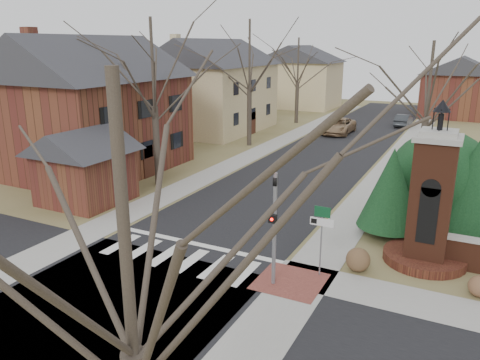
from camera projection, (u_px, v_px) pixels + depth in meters
The scene contains 28 objects.
ground at pixel (167, 266), 18.41m from camera, with size 120.00×120.00×0.00m, color brown.
main_street at pixel (328, 153), 37.25m from camera, with size 8.00×70.00×0.01m, color black.
cross_street at pixel (115, 302), 15.84m from camera, with size 120.00×8.00×0.01m, color black.
crosswalk_zone at pixel (178, 258), 19.10m from camera, with size 8.00×2.20×0.02m, color silver.
stop_bar at pixel (198, 244), 20.38m from camera, with size 8.00×0.35×0.02m, color silver.
sidewalk_right_main at pixel (396, 160), 35.00m from camera, with size 2.00×60.00×0.02m, color gray.
sidewalk_left at pixel (268, 147), 39.50m from camera, with size 2.00×60.00×0.02m, color gray.
curb_apron at pixel (290, 282), 17.19m from camera, with size 2.40×2.40×0.02m, color brown.
traffic_signal_pole at pixel (274, 218), 16.31m from camera, with size 0.28×0.41×4.50m.
sign_post at pixel (322, 227), 17.15m from camera, with size 0.90×0.07×2.75m.
brick_gate_monument at pixel (430, 211), 18.18m from camera, with size 3.20×3.20×6.47m.
house_brick_left at pixel (91, 102), 31.29m from camera, with size 9.80×11.80×9.42m.
house_stucco_left at pixel (212, 84), 46.09m from camera, with size 9.80×12.80×9.28m.
garage_left at pixel (84, 162), 25.32m from camera, with size 4.80×4.80×4.29m.
house_distant_left at pixel (299, 75), 63.52m from camera, with size 10.80×8.80×8.53m.
house_distant_right at pixel (460, 86), 55.03m from camera, with size 8.80×8.80×7.30m.
evergreen_near at pixel (391, 188), 20.64m from camera, with size 2.80×2.80×4.10m.
evergreen_mid at pixel (476, 184), 20.16m from camera, with size 3.40×3.40×4.70m.
evergreen_mass at pixel (440, 177), 21.98m from camera, with size 4.80×4.80×4.80m, color black.
bare_tree_0 at pixel (152, 57), 26.99m from camera, with size 8.05×8.05×11.15m.
bare_tree_1 at pixel (250, 48), 38.03m from camera, with size 8.40×8.40×11.64m.
bare_tree_2 at pixel (298, 57), 49.66m from camera, with size 7.35×7.35×10.19m.
bare_tree_3 at pixel (431, 75), 26.99m from camera, with size 7.00×7.00×9.70m.
bare_tree_4 at pixel (122, 203), 6.32m from camera, with size 6.65×6.65×9.21m.
pickup_truck at pixel (338, 126), 45.21m from camera, with size 2.45×5.32×1.48m, color #957451.
distant_car at pixel (403, 120), 49.19m from camera, with size 1.35×3.88×1.28m, color #323539.
dry_shrub_left at pixel (358, 260), 17.91m from camera, with size 0.93×0.93×0.93m, color brown.
dry_shrub_right at pixel (480, 286), 16.11m from camera, with size 0.76×0.76×0.76m, color brown.
Camera 1 is at (10.12, -13.61, 8.43)m, focal length 35.00 mm.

